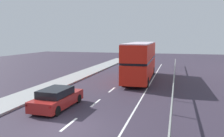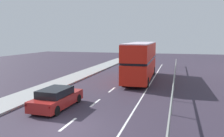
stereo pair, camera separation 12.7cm
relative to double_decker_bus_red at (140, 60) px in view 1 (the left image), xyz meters
The scene contains 5 objects.
ground_plane 15.67m from the double_decker_bus_red, 96.35° to the right, with size 73.39×120.00×0.10m, color #302938.
lane_paint_markings 7.41m from the double_decker_bus_red, 88.46° to the right, with size 3.21×46.00×0.01m.
bridge_side_railing 7.54m from the double_decker_bus_red, 59.68° to the right, with size 0.10×42.00×1.17m.
double_decker_bus_red is the anchor object (origin of this frame).
hatchback_car_near 12.93m from the double_decker_bus_red, 107.42° to the right, with size 1.99×4.54×1.39m.
Camera 1 is at (5.64, -11.03, 4.81)m, focal length 38.07 mm.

